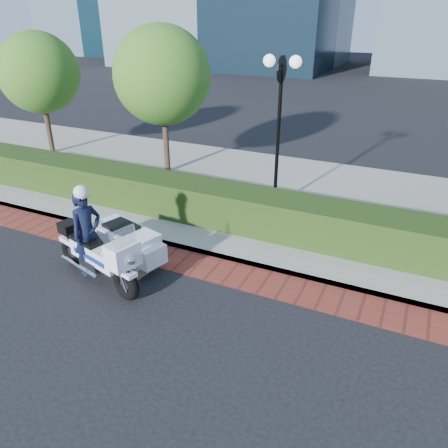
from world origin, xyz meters
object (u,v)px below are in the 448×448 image
at_px(tree_a, 39,73).
at_px(police_motorcycle, 108,243).
at_px(lamppost, 280,110).
at_px(tree_b, 162,76).

relative_size(tree_a, police_motorcycle, 1.71).
bearing_deg(tree_a, police_motorcycle, -38.11).
relative_size(lamppost, tree_b, 0.86).
bearing_deg(tree_b, tree_a, 180.00).
distance_m(lamppost, tree_a, 10.09).
height_order(lamppost, police_motorcycle, lamppost).
bearing_deg(police_motorcycle, tree_a, 157.72).
height_order(tree_a, police_motorcycle, tree_a).
bearing_deg(police_motorcycle, lamppost, 80.79).
bearing_deg(police_motorcycle, tree_b, 126.22).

